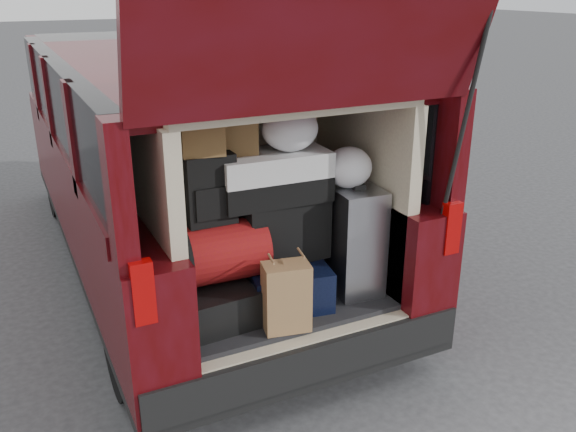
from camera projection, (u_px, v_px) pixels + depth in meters
name	position (u px, v px, depth m)	size (l,w,h in m)	color
ground	(286.00, 389.00, 3.68)	(80.00, 80.00, 0.00)	#343436
minivan	(186.00, 166.00, 4.91)	(1.90, 5.35, 2.77)	black
load_floor	(267.00, 328.00, 3.81)	(1.24, 1.05, 0.55)	black
black_hardshell	(211.00, 299.00, 3.38)	(0.38, 0.52, 0.21)	black
navy_hardshell	(283.00, 279.00, 3.57)	(0.45, 0.55, 0.24)	black
silver_roller	(351.00, 237.00, 3.63)	(0.27, 0.43, 0.65)	silver
kraft_bag	(286.00, 297.00, 3.22)	(0.24, 0.16, 0.38)	olive
red_duffel	(218.00, 252.00, 3.31)	(0.51, 0.33, 0.33)	maroon
black_soft_case	(282.00, 228.00, 3.51)	(0.50, 0.30, 0.36)	black
backpack	(209.00, 189.00, 3.20)	(0.27, 0.16, 0.38)	black
twotone_duffel	(272.00, 176.00, 3.38)	(0.62, 0.32, 0.28)	silver
grocery_sack_lower	(202.00, 135.00, 3.09)	(0.22, 0.18, 0.20)	brown
grocery_sack_upper	(234.00, 133.00, 3.27)	(0.22, 0.18, 0.22)	brown
plastic_bag_center	(290.00, 128.00, 3.30)	(0.31, 0.29, 0.25)	white
plastic_bag_right	(349.00, 167.00, 3.45)	(0.27, 0.25, 0.23)	white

